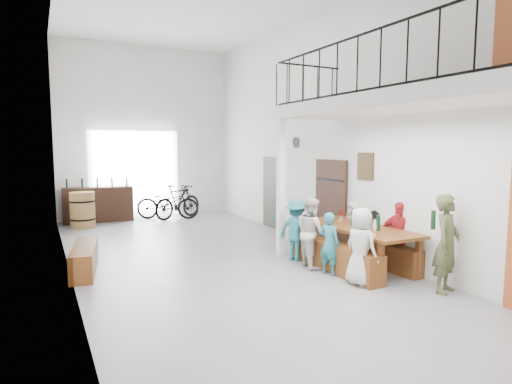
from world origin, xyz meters
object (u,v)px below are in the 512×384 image
side_bench (85,259)px  oak_barrel (83,210)px  serving_counter (98,204)px  bench_inner (334,257)px  bicycle_near (168,203)px  tasting_table (359,231)px  host_standing (447,244)px

side_bench → oak_barrel: bearing=85.2°
side_bench → serving_counter: (0.91, 5.47, 0.29)m
bench_inner → bicycle_near: (-1.18, 7.04, 0.25)m
tasting_table → host_standing: host_standing is taller
bench_inner → bicycle_near: 7.14m
bench_inner → side_bench: bearing=153.0°
bench_inner → serving_counter: (-3.21, 7.53, 0.27)m
tasting_table → bench_inner: (-0.58, 0.00, -0.44)m
bench_inner → oak_barrel: bearing=118.7°
host_standing → oak_barrel: bearing=96.3°
bicycle_near → tasting_table: bearing=-138.7°
oak_barrel → host_standing: bearing=-61.4°
oak_barrel → host_standing: host_standing is taller
host_standing → tasting_table: bearing=76.5°
tasting_table → host_standing: 1.75m
bench_inner → host_standing: 1.99m
serving_counter → side_bench: bearing=-98.1°
tasting_table → side_bench: (-4.70, 2.06, -0.46)m
side_bench → bench_inner: bearing=-26.5°
oak_barrel → serving_counter: size_ratio=0.50×
side_bench → bicycle_near: bicycle_near is taller
serving_counter → bench_inner: bearing=-65.6°
serving_counter → host_standing: bearing=-65.0°
tasting_table → host_standing: size_ratio=1.60×
side_bench → host_standing: host_standing is taller
oak_barrel → serving_counter: bearing=58.2°
bench_inner → serving_counter: bearing=112.6°
tasting_table → oak_barrel: 7.96m
side_bench → oak_barrel: (0.39, 4.63, 0.26)m
tasting_table → side_bench: bearing=157.8°
serving_counter → bicycle_near: 2.09m
serving_counter → bicycle_near: size_ratio=1.02×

